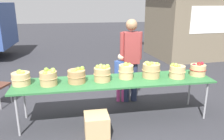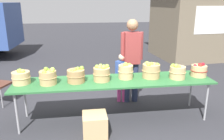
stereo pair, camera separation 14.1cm
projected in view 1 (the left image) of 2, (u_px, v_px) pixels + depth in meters
The scene contains 14 objects.
ground_plane at pixel (115, 118), 4.27m from camera, with size 40.00×40.00×0.00m, color #2D2D33.
market_table at pixel (115, 82), 4.07m from camera, with size 3.50×0.76×0.75m.
apple_basket_green_0 at pixel (21, 78), 3.81m from camera, with size 0.31×0.31×0.26m.
apple_basket_green_1 at pixel (49, 77), 3.80m from camera, with size 0.30×0.30×0.29m.
apple_basket_green_2 at pixel (77, 76), 3.91m from camera, with size 0.32×0.32×0.27m.
apple_basket_green_3 at pixel (102, 73), 3.99m from camera, with size 0.31×0.31×0.29m.
apple_basket_green_4 at pixel (126, 71), 4.13m from camera, with size 0.28×0.28×0.29m.
apple_basket_green_5 at pixel (151, 70), 4.19m from camera, with size 0.34×0.34×0.31m.
apple_basket_green_6 at pixel (177, 71), 4.16m from camera, with size 0.30×0.30×0.29m.
apple_basket_red_0 at pixel (198, 69), 4.30m from camera, with size 0.30×0.30×0.26m.
vendor_adult at pixel (131, 55), 4.72m from camera, with size 0.47×0.24×1.76m.
child_customer at pixel (121, 74), 4.82m from camera, with size 0.28×0.18×1.06m.
food_kiosk at pixel (193, 20), 8.83m from camera, with size 3.75×3.21×2.74m.
produce_crate at pixel (97, 126), 3.64m from camera, with size 0.38×0.38×0.38m, color tan.
Camera 1 is at (-0.72, -3.77, 2.09)m, focal length 36.66 mm.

